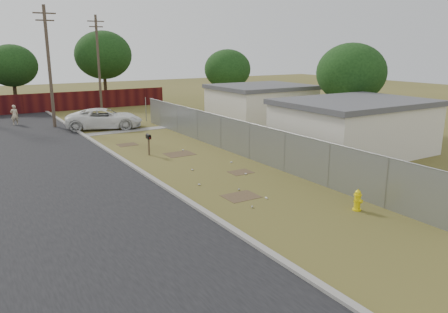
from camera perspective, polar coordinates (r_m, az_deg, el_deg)
ground at (r=22.54m, az=-3.18°, el=-1.32°), size 120.00×120.00×0.00m
street at (r=28.04m, az=-23.60°, el=0.61°), size 15.10×60.00×0.12m
chainlink_fence at (r=24.78m, az=2.01°, el=2.00°), size 0.10×27.06×2.02m
privacy_fence at (r=44.62m, az=-26.06°, el=6.10°), size 30.00×0.12×1.80m
utility_poles at (r=40.37m, az=-22.62°, el=11.18°), size 12.60×8.24×9.00m
houses at (r=30.27m, az=10.24°, el=5.45°), size 9.30×17.24×3.10m
horizon_trees at (r=44.14m, az=-17.38°, el=11.67°), size 33.32×31.94×7.78m
fire_hydrant at (r=17.19m, az=17.04°, el=-5.51°), size 0.39×0.40×0.83m
mailbox at (r=25.05m, az=-9.83°, el=2.34°), size 0.22×0.53×1.23m
pickup_truck at (r=34.21m, az=-15.34°, el=4.80°), size 6.10×4.37×1.54m
pedestrian at (r=38.42m, az=-25.69°, el=4.92°), size 0.60×0.41×1.59m
scattered_litter at (r=20.58m, az=-0.09°, el=-2.67°), size 3.45×10.14×0.07m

